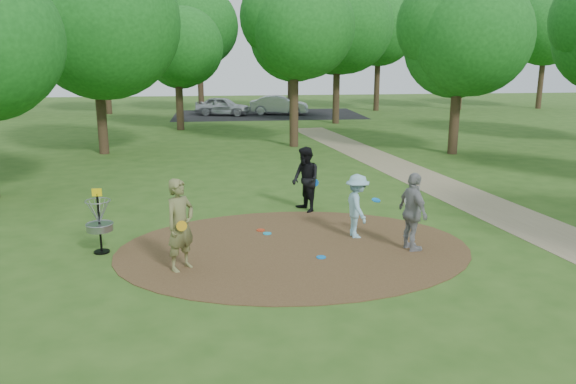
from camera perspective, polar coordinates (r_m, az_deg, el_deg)
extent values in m
plane|color=#2D5119|center=(13.42, 0.63, -5.79)|extent=(100.00, 100.00, 0.00)
cylinder|color=#47301C|center=(13.42, 0.63, -5.75)|extent=(8.40, 8.40, 0.02)
cube|color=#8C7A5B|center=(17.28, 21.59, -2.25)|extent=(7.55, 39.89, 0.01)
cube|color=black|center=(42.92, -2.09, 7.87)|extent=(14.00, 8.00, 0.01)
imported|color=olive|center=(12.08, -10.88, -3.31)|extent=(0.85, 0.86, 2.00)
cylinder|color=gold|center=(11.82, -10.75, -3.41)|extent=(0.22, 0.07, 0.22)
imported|color=#8CC0D2|center=(14.12, 7.03, -1.45)|extent=(0.66, 1.08, 1.62)
cylinder|color=#0D79E1|center=(14.24, 8.94, -0.82)|extent=(0.29, 0.29, 0.08)
imported|color=black|center=(16.31, 1.80, 1.26)|extent=(1.00, 1.12, 1.91)
cylinder|color=blue|center=(16.41, 2.76, 0.95)|extent=(0.23, 0.13, 0.22)
imported|color=gray|center=(13.37, 12.58, -2.01)|extent=(0.68, 1.17, 1.87)
cylinder|color=white|center=(13.30, 12.17, -0.91)|extent=(0.22, 0.07, 0.22)
cylinder|color=#1899C1|center=(14.45, -2.13, -4.23)|extent=(0.22, 0.22, 0.02)
cylinder|color=blue|center=(12.83, 3.39, -6.63)|extent=(0.22, 0.22, 0.02)
cylinder|color=#B92C12|center=(14.73, -2.79, -3.88)|extent=(0.22, 0.22, 0.02)
imported|color=#B2B5BA|center=(42.53, -6.65, 8.66)|extent=(4.33, 2.70, 1.38)
imported|color=#A4A7AB|center=(42.77, -0.91, 8.82)|extent=(4.57, 2.43, 1.43)
cylinder|color=black|center=(13.68, -18.60, -3.19)|extent=(0.05, 0.05, 1.35)
cylinder|color=black|center=(13.88, -18.39, -5.77)|extent=(0.36, 0.36, 0.04)
cylinder|color=gray|center=(13.69, -18.58, -3.41)|extent=(0.60, 0.60, 0.16)
torus|color=gray|center=(13.67, -18.61, -3.09)|extent=(0.63, 0.63, 0.03)
torus|color=gray|center=(13.53, -18.78, -0.86)|extent=(0.58, 0.58, 0.02)
cube|color=yellow|center=(13.48, -18.85, -0.04)|extent=(0.22, 0.02, 0.18)
cylinder|color=#332316|center=(27.17, -18.44, 7.67)|extent=(0.44, 0.44, 3.80)
sphere|color=#165417|center=(27.07, -19.07, 15.59)|extent=(6.75, 6.75, 6.75)
cylinder|color=#332316|center=(27.88, 0.61, 8.91)|extent=(0.44, 0.44, 4.18)
sphere|color=#165417|center=(27.79, 0.63, 15.97)|extent=(4.86, 4.86, 4.86)
cylinder|color=#332316|center=(26.89, 16.58, 7.55)|extent=(0.44, 0.44, 3.61)
sphere|color=#165417|center=(26.76, 17.07, 14.45)|extent=(5.21, 5.21, 5.21)
cylinder|color=#332316|center=(34.71, -10.97, 9.03)|extent=(0.44, 0.44, 3.42)
sphere|color=#165417|center=(34.60, -11.20, 13.93)|extent=(4.59, 4.59, 4.59)
cylinder|color=#332316|center=(37.40, 4.92, 10.29)|extent=(0.44, 0.44, 4.37)
sphere|color=#165417|center=(37.35, 5.05, 16.22)|extent=(6.11, 6.11, 6.11)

